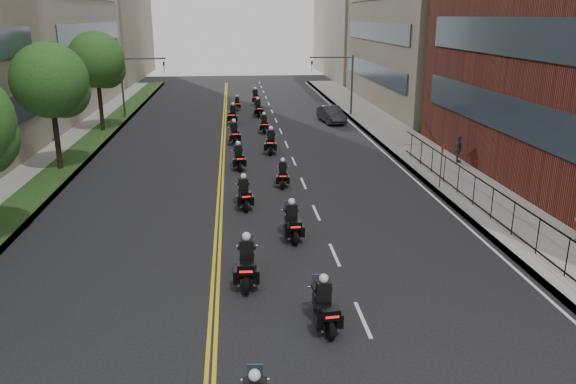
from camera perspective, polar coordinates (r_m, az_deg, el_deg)
name	(u,v)px	position (r m, az deg, el deg)	size (l,w,h in m)	color
sidewalk_right	(425,157)	(38.47, 13.77, 3.47)	(4.00, 90.00, 0.15)	gray
sidewalk_left	(52,166)	(38.06, -22.82, 2.44)	(4.00, 90.00, 0.15)	gray
grass_strip	(65,164)	(37.81, -21.68, 2.63)	(2.00, 90.00, 0.04)	#153B15
iron_fence	(502,210)	(26.36, 20.93, -1.74)	(0.05, 28.00, 1.50)	black
street_trees	(20,99)	(30.87, -25.56, 8.49)	(4.40, 38.40, 7.98)	black
traffic_signal_right	(342,76)	(53.45, 5.51, 11.66)	(4.09, 0.20, 5.60)	#3F3F44
traffic_signal_left	(133,78)	(53.22, -15.51, 11.09)	(4.09, 0.20, 5.60)	#3F3F44
motorcycle_1	(324,307)	(17.33, 3.71, -11.56)	(0.61, 2.29, 1.69)	black
motorcycle_2	(247,264)	(19.90, -4.20, -7.30)	(0.62, 2.54, 1.87)	black
motorcycle_3	(292,223)	(23.74, 0.42, -3.17)	(0.57, 2.37, 1.75)	black
motorcycle_4	(244,194)	(27.64, -4.48, -0.24)	(0.63, 2.31, 1.71)	black
motorcycle_5	(283,175)	(31.14, -0.53, 1.76)	(0.57, 2.13, 1.57)	black
motorcycle_6	(239,158)	(34.74, -5.04, 3.46)	(0.62, 2.34, 1.73)	black
motorcycle_7	(271,143)	(38.68, -1.75, 5.05)	(0.72, 2.51, 1.86)	black
motorcycle_8	(234,134)	(41.74, -5.48, 5.89)	(0.64, 2.49, 1.84)	black
motorcycle_9	(264,125)	(45.62, -2.44, 6.86)	(0.51, 2.25, 1.66)	black
motorcycle_10	(233,115)	(49.69, -5.60, 7.77)	(0.69, 2.52, 1.86)	black
motorcycle_11	(258,109)	(53.00, -3.07, 8.42)	(0.66, 2.50, 1.84)	black
motorcycle_12	(237,104)	(56.97, -5.19, 8.88)	(0.47, 2.06, 1.52)	black
motorcycle_13	(255,98)	(60.53, -3.32, 9.55)	(0.63, 2.48, 1.83)	black
parked_sedan	(331,114)	(50.14, 4.43, 7.87)	(1.53, 4.37, 1.44)	black
pedestrian_c	(459,149)	(37.17, 16.94, 4.19)	(0.99, 0.41, 1.69)	#44454C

